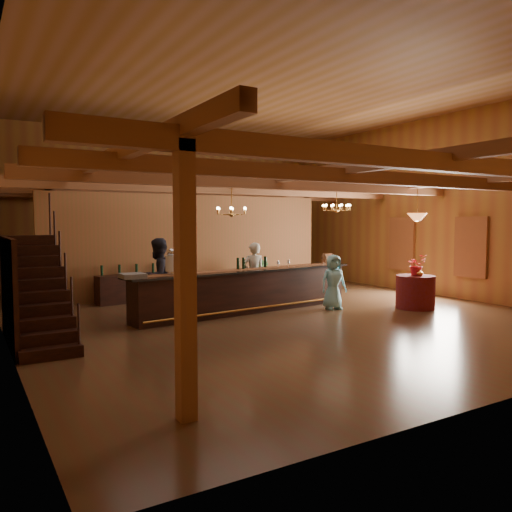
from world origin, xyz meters
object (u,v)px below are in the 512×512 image
tasting_bar (247,290)px  pendant_lamp (417,217)px  beverage_dispenser (171,262)px  chandelier_right (336,207)px  backbar_shelf (145,287)px  staff_second (158,277)px  guest (333,282)px  round_table (415,292)px  chandelier_left (232,211)px  raffle_drum (327,258)px  floor_plant (259,276)px  bartender (254,274)px

tasting_bar → pendant_lamp: pendant_lamp is taller
beverage_dispenser → chandelier_right: (5.34, 0.63, 1.34)m
backbar_shelf → tasting_bar: bearing=-69.6°
staff_second → guest: bearing=128.6°
beverage_dispenser → round_table: (6.14, -1.65, -0.93)m
round_table → chandelier_right: size_ratio=1.25×
chandelier_left → staff_second: (-1.69, 0.63, -1.61)m
round_table → staff_second: size_ratio=0.53×
chandelier_left → staff_second: 2.42m
raffle_drum → round_table: (1.30, -2.07, -0.82)m
staff_second → floor_plant: bearing=172.6°
bartender → beverage_dispenser: bearing=27.9°
round_table → chandelier_left: 5.29m
beverage_dispenser → raffle_drum: size_ratio=1.76×
beverage_dispenser → pendant_lamp: size_ratio=0.67×
chandelier_left → raffle_drum: bearing=3.8°
tasting_bar → bartender: 1.01m
raffle_drum → guest: guest is taller
raffle_drum → guest: size_ratio=0.24×
beverage_dispenser → raffle_drum: 4.86m
tasting_bar → chandelier_left: 2.05m
bartender → tasting_bar: bearing=59.4°
staff_second → raffle_drum: bearing=143.0°
round_table → floor_plant: 4.85m
tasting_bar → backbar_shelf: bearing=112.4°
tasting_bar → floor_plant: bearing=47.4°
backbar_shelf → round_table: bearing=-48.6°
bartender → staff_second: bearing=10.7°
pendant_lamp → staff_second: 6.80m
staff_second → guest: staff_second is taller
chandelier_left → chandelier_right: size_ratio=1.01×
tasting_bar → backbar_shelf: size_ratio=2.29×
round_table → chandelier_left: bearing=157.4°
floor_plant → chandelier_right: bearing=-55.0°
beverage_dispenser → raffle_drum: beverage_dispenser is taller
chandelier_left → bartender: bearing=34.0°
chandelier_left → floor_plant: 3.88m
round_table → chandelier_left: chandelier_left is taller
round_table → floor_plant: size_ratio=0.90×
tasting_bar → raffle_drum: raffle_drum is taller
bartender → guest: size_ratio=1.20×
backbar_shelf → chandelier_left: (1.24, -3.01, 2.15)m
tasting_bar → pendant_lamp: 4.81m
beverage_dispenser → guest: size_ratio=0.42×
tasting_bar → staff_second: 2.25m
backbar_shelf → guest: 5.41m
round_table → staff_second: (-6.16, 2.49, 0.51)m
chandelier_left → pendant_lamp: 4.84m
tasting_bar → bartender: size_ratio=3.78×
tasting_bar → round_table: (4.05, -1.82, -0.11)m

